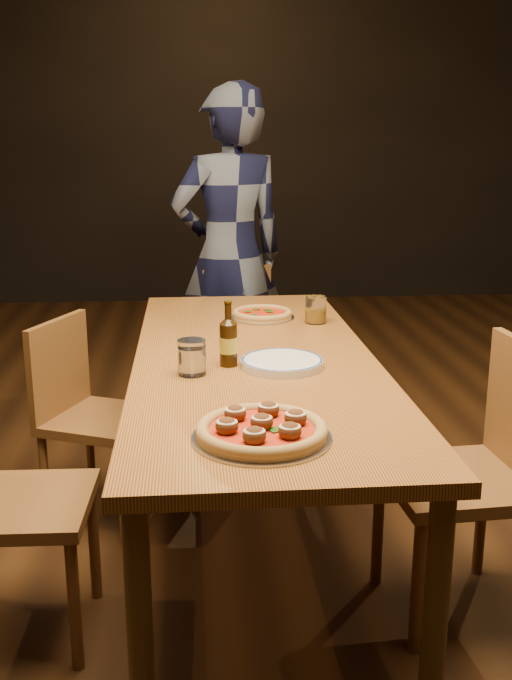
{
  "coord_description": "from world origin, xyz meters",
  "views": [
    {
      "loc": [
        -0.21,
        -2.43,
        1.46
      ],
      "look_at": [
        0.0,
        -0.05,
        0.82
      ],
      "focal_mm": 40.0,
      "sensor_mm": 36.0,
      "label": 1
    }
  ],
  "objects": [
    {
      "name": "plate_stack",
      "position": [
        0.08,
        -0.13,
        0.76
      ],
      "size": [
        0.26,
        0.26,
        0.03
      ],
      "primitive_type": "cylinder",
      "color": "white",
      "rests_on": "table_main"
    },
    {
      "name": "beer_bottle",
      "position": [
        -0.09,
        -0.1,
        0.82
      ],
      "size": [
        0.06,
        0.06,
        0.21
      ],
      "rotation": [
        0.0,
        0.0,
        -0.25
      ],
      "color": "black",
      "rests_on": "table_main"
    },
    {
      "name": "water_glass",
      "position": [
        -0.21,
        -0.18,
        0.8
      ],
      "size": [
        0.09,
        0.09,
        0.11
      ],
      "primitive_type": "cylinder",
      "color": "white",
      "rests_on": "table_main"
    },
    {
      "name": "room_shell",
      "position": [
        0.0,
        0.0,
        1.86
      ],
      "size": [
        9.0,
        9.0,
        9.0
      ],
      "color": "black",
      "rests_on": "ground"
    },
    {
      "name": "ground",
      "position": [
        0.0,
        0.0,
        0.0
      ],
      "size": [
        9.0,
        9.0,
        0.0
      ],
      "primitive_type": "plane",
      "color": "black"
    },
    {
      "name": "chair_main_sw",
      "position": [
        -0.56,
        0.35,
        0.41
      ],
      "size": [
        0.51,
        0.51,
        0.83
      ],
      "primitive_type": null,
      "rotation": [
        0.0,
        0.0,
        1.16
      ],
      "color": "brown",
      "rests_on": "ground"
    },
    {
      "name": "chair_end",
      "position": [
        0.1,
        1.31,
        0.42
      ],
      "size": [
        0.51,
        0.51,
        0.84
      ],
      "primitive_type": null,
      "rotation": [
        0.0,
        0.0,
        0.37
      ],
      "color": "brown",
      "rests_on": "ground"
    },
    {
      "name": "chair_main_e",
      "position": [
        0.59,
        -0.37,
        0.45
      ],
      "size": [
        0.45,
        0.45,
        0.91
      ],
      "primitive_type": null,
      "rotation": [
        0.0,
        0.0,
        -1.5
      ],
      "color": "brown",
      "rests_on": "ground"
    },
    {
      "name": "amber_glass",
      "position": [
        0.28,
        0.45,
        0.8
      ],
      "size": [
        0.08,
        0.08,
        0.1
      ],
      "primitive_type": "cylinder",
      "color": "#AB7413",
      "rests_on": "table_main"
    },
    {
      "name": "pizza_margherita",
      "position": [
        0.08,
        0.55,
        0.77
      ],
      "size": [
        0.26,
        0.26,
        0.03
      ],
      "rotation": [
        0.0,
        0.0,
        -0.11
      ],
      "color": "#B7B7BF",
      "rests_on": "table_main"
    },
    {
      "name": "chair_main_nw",
      "position": [
        -0.72,
        -0.37,
        0.43
      ],
      "size": [
        0.42,
        0.42,
        0.87
      ],
      "primitive_type": null,
      "rotation": [
        0.0,
        0.0,
        1.53
      ],
      "color": "brown",
      "rests_on": "ground"
    },
    {
      "name": "table_main",
      "position": [
        0.0,
        0.0,
        0.68
      ],
      "size": [
        0.8,
        2.0,
        0.75
      ],
      "color": "maroon",
      "rests_on": "ground"
    },
    {
      "name": "pizza_meatball",
      "position": [
        -0.04,
        -0.72,
        0.77
      ],
      "size": [
        0.34,
        0.34,
        0.06
      ],
      "rotation": [
        0.0,
        0.0,
        -0.03
      ],
      "color": "#B7B7BF",
      "rests_on": "table_main"
    },
    {
      "name": "diner",
      "position": [
        -0.0,
        1.49,
        0.86
      ],
      "size": [
        0.73,
        0.6,
        1.73
      ],
      "primitive_type": "imported",
      "rotation": [
        0.0,
        0.0,
        3.48
      ],
      "color": "black",
      "rests_on": "ground"
    }
  ]
}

